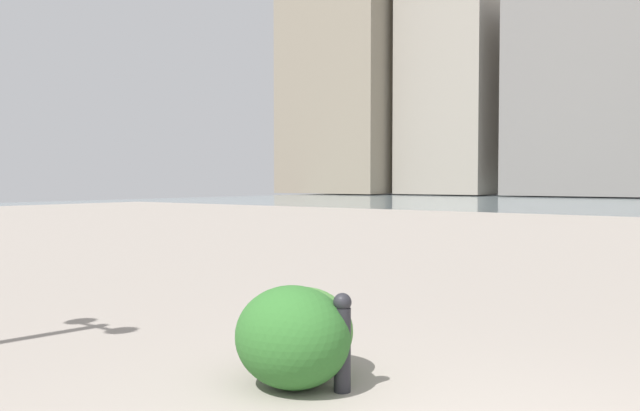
# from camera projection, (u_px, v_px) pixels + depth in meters

# --- Properties ---
(building_slab) EXTENTS (17.32, 12.76, 19.80)m
(building_slab) POSITION_uv_depth(u_px,v_px,m) (605.00, 98.00, 63.95)
(building_slab) COLOR gray
(building_slab) RESTS_ON ground
(building_annex) EXTENTS (10.20, 13.33, 34.50)m
(building_annex) POSITION_uv_depth(u_px,v_px,m) (460.00, 54.00, 73.42)
(building_annex) COLOR #9E9384
(building_annex) RESTS_ON ground
(building_highrise) EXTENTS (13.93, 12.43, 37.39)m
(building_highrise) POSITION_uv_depth(u_px,v_px,m) (349.00, 42.00, 77.85)
(building_highrise) COLOR gray
(building_highrise) RESTS_ON ground
(bollard_near) EXTENTS (0.13, 0.13, 0.70)m
(bollard_near) POSITION_uv_depth(u_px,v_px,m) (342.00, 340.00, 4.41)
(bollard_near) COLOR #232328
(bollard_near) RESTS_ON ground
(shrub_low) EXTENTS (0.86, 0.78, 0.73)m
(shrub_low) POSITION_uv_depth(u_px,v_px,m) (293.00, 337.00, 4.50)
(shrub_low) COLOR #2D6628
(shrub_low) RESTS_ON ground
(shrub_round) EXTENTS (0.78, 0.70, 0.66)m
(shrub_round) POSITION_uv_depth(u_px,v_px,m) (304.00, 330.00, 4.85)
(shrub_round) COLOR #477F38
(shrub_round) RESTS_ON ground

